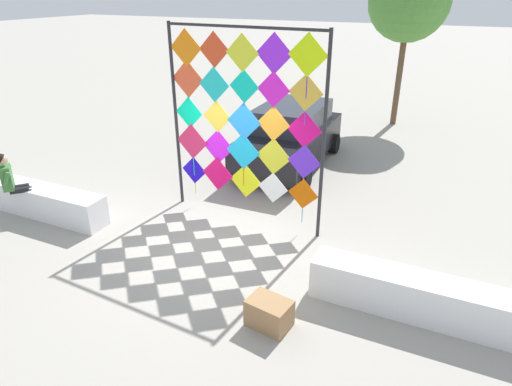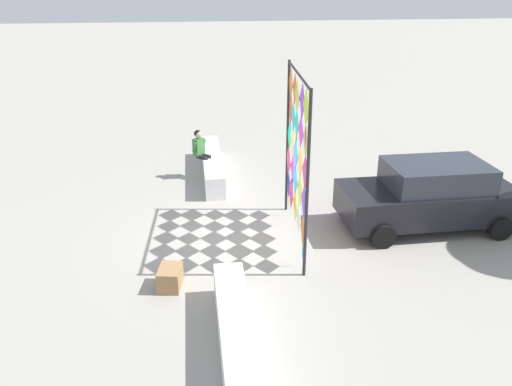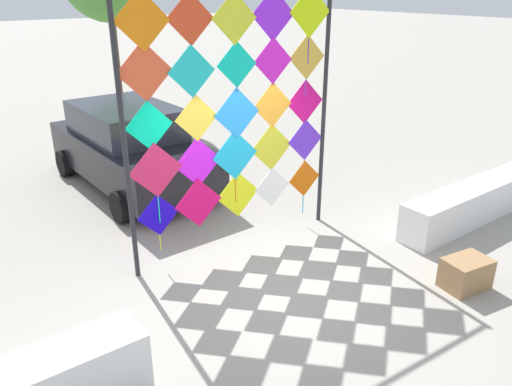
{
  "view_description": "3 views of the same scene",
  "coord_description": "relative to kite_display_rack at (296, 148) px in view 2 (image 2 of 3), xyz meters",
  "views": [
    {
      "loc": [
        3.95,
        -6.37,
        4.6
      ],
      "look_at": [
        0.76,
        0.59,
        1.0
      ],
      "focal_mm": 30.9,
      "sensor_mm": 36.0,
      "label": 1
    },
    {
      "loc": [
        11.47,
        -1.02,
        5.98
      ],
      "look_at": [
        0.67,
        0.31,
        1.44
      ],
      "focal_mm": 37.45,
      "sensor_mm": 36.0,
      "label": 2
    },
    {
      "loc": [
        -3.9,
        -4.64,
        3.91
      ],
      "look_at": [
        0.07,
        0.67,
        1.14
      ],
      "focal_mm": 35.17,
      "sensor_mm": 36.0,
      "label": 3
    }
  ],
  "objects": [
    {
      "name": "ground",
      "position": [
        -0.15,
        -1.29,
        -2.27
      ],
      "size": [
        120.0,
        120.0,
        0.0
      ],
      "primitive_type": "plane",
      "color": "#9E998E"
    },
    {
      "name": "plaza_ledge_left",
      "position": [
        -4.57,
        -1.75,
        -1.94
      ],
      "size": [
        4.21,
        0.57,
        0.66
      ],
      "primitive_type": "cube",
      "color": "white",
      "rests_on": "ground"
    },
    {
      "name": "plaza_ledge_right",
      "position": [
        4.26,
        -1.75,
        -1.94
      ],
      "size": [
        4.21,
        0.57,
        0.66
      ],
      "primitive_type": "cube",
      "color": "white",
      "rests_on": "ground"
    },
    {
      "name": "kite_display_rack",
      "position": [
        0.0,
        0.0,
        0.0
      ],
      "size": [
        3.45,
        0.28,
        3.99
      ],
      "color": "#232328",
      "rests_on": "ground"
    },
    {
      "name": "seated_vendor",
      "position": [
        -4.4,
        -2.07,
        -1.38
      ],
      "size": [
        0.7,
        0.72,
        1.51
      ],
      "color": "black",
      "rests_on": "ground"
    },
    {
      "name": "parked_car",
      "position": [
        -0.24,
        3.45,
        -1.42
      ],
      "size": [
        2.15,
        4.35,
        1.67
      ],
      "color": "black",
      "rests_on": "ground"
    },
    {
      "name": "cardboard_box_large",
      "position": [
        1.83,
        -2.91,
        -2.05
      ],
      "size": [
        0.69,
        0.54,
        0.44
      ],
      "primitive_type": "cube",
      "rotation": [
        0.0,
        0.0,
        -0.17
      ],
      "color": "#9E754C",
      "rests_on": "ground"
    }
  ]
}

